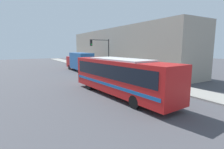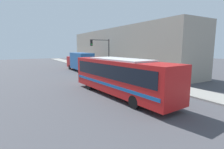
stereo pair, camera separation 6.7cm
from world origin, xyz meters
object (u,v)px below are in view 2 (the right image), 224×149
(delivery_truck, at_px, (80,61))
(pedestrian_mid_block, at_px, (149,73))
(pedestrian_near_corner, at_px, (112,67))
(traffic_light_pole, at_px, (103,50))
(parking_meter, at_px, (127,71))
(city_bus, at_px, (120,75))
(fire_hydrant, at_px, (136,77))

(delivery_truck, bearing_deg, pedestrian_mid_block, -72.24)
(pedestrian_near_corner, xyz_separation_m, pedestrian_mid_block, (0.31, -8.66, 0.05))
(delivery_truck, relative_size, traffic_light_pole, 1.55)
(delivery_truck, height_order, parking_meter, delivery_truck)
(city_bus, xyz_separation_m, fire_hydrant, (5.54, 4.67, -1.36))
(city_bus, bearing_deg, delivery_truck, 76.37)
(parking_meter, bearing_deg, delivery_truck, 104.07)
(parking_meter, bearing_deg, fire_hydrant, -90.00)
(fire_hydrant, height_order, pedestrian_mid_block, pedestrian_mid_block)
(traffic_light_pole, xyz_separation_m, pedestrian_near_corner, (2.23, 0.80, -2.81))
(fire_hydrant, distance_m, traffic_light_pole, 8.07)
(delivery_truck, bearing_deg, fire_hydrant, -78.03)
(parking_meter, bearing_deg, pedestrian_near_corner, 78.39)
(traffic_light_pole, bearing_deg, parking_meter, -79.71)
(delivery_truck, relative_size, parking_meter, 5.86)
(pedestrian_near_corner, bearing_deg, parking_meter, -101.61)
(parking_meter, distance_m, pedestrian_mid_block, 2.98)
(delivery_truck, bearing_deg, traffic_light_pole, -72.41)
(city_bus, xyz_separation_m, pedestrian_near_corner, (6.80, 12.78, -0.89))
(pedestrian_near_corner, bearing_deg, fire_hydrant, -98.82)
(pedestrian_mid_block, bearing_deg, delivery_truck, 107.76)
(city_bus, relative_size, delivery_truck, 1.41)
(delivery_truck, xyz_separation_m, parking_meter, (2.73, -10.88, -0.67))
(city_bus, bearing_deg, parking_meter, 45.71)
(traffic_light_pole, bearing_deg, pedestrian_near_corner, 19.76)
(fire_hydrant, relative_size, traffic_light_pole, 0.14)
(traffic_light_pole, height_order, parking_meter, traffic_light_pole)
(city_bus, xyz_separation_m, pedestrian_mid_block, (7.11, 4.12, -0.84))
(delivery_truck, relative_size, fire_hydrant, 10.97)
(traffic_light_pole, bearing_deg, delivery_truck, 107.59)
(traffic_light_pole, relative_size, pedestrian_mid_block, 3.06)
(pedestrian_near_corner, bearing_deg, pedestrian_mid_block, -87.95)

